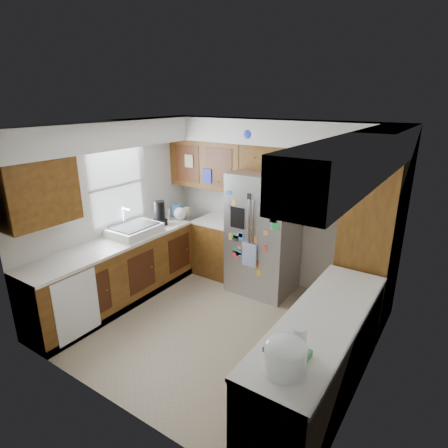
% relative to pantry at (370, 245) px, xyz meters
% --- Properties ---
extents(floor, '(3.60, 3.60, 0.00)m').
position_rel_pantry_xyz_m(floor, '(-1.50, -1.15, -1.07)').
color(floor, tan).
rests_on(floor, ground).
extents(room_shell, '(3.64, 3.24, 2.52)m').
position_rel_pantry_xyz_m(room_shell, '(-1.61, -0.79, 0.75)').
color(room_shell, beige).
rests_on(room_shell, ground).
extents(left_counter_run, '(1.36, 3.20, 0.92)m').
position_rel_pantry_xyz_m(left_counter_run, '(-2.86, -1.12, -0.65)').
color(left_counter_run, '#482A0D').
rests_on(left_counter_run, ground).
extents(right_counter_run, '(0.63, 2.25, 0.92)m').
position_rel_pantry_xyz_m(right_counter_run, '(0.00, -1.62, -0.65)').
color(right_counter_run, '#482A0D').
rests_on(right_counter_run, ground).
extents(pantry, '(0.60, 0.90, 2.15)m').
position_rel_pantry_xyz_m(pantry, '(0.00, 0.00, 0.00)').
color(pantry, '#482A0D').
rests_on(pantry, ground).
extents(fridge, '(0.90, 0.79, 1.80)m').
position_rel_pantry_xyz_m(fridge, '(-1.50, 0.05, -0.17)').
color(fridge, gray).
rests_on(fridge, ground).
extents(bridge_cabinet, '(0.96, 0.34, 0.35)m').
position_rel_pantry_xyz_m(bridge_cabinet, '(-1.50, 0.28, 0.90)').
color(bridge_cabinet, '#482A0D').
rests_on(bridge_cabinet, fridge).
extents(fridge_top_items, '(0.68, 0.40, 0.29)m').
position_rel_pantry_xyz_m(fridge_top_items, '(-1.63, 0.25, 1.21)').
color(fridge_top_items, '#2437CC').
rests_on(fridge_top_items, bridge_cabinet).
extents(sink_assembly, '(0.52, 0.70, 0.37)m').
position_rel_pantry_xyz_m(sink_assembly, '(-3.00, -1.05, -0.09)').
color(sink_assembly, white).
rests_on(sink_assembly, left_counter_run).
extents(left_counter_clutter, '(0.35, 0.83, 0.38)m').
position_rel_pantry_xyz_m(left_counter_clutter, '(-2.97, -0.33, -0.02)').
color(left_counter_clutter, black).
rests_on(left_counter_clutter, left_counter_run).
extents(rice_cooker, '(0.32, 0.31, 0.27)m').
position_rel_pantry_xyz_m(rice_cooker, '(-0.00, -2.45, -0.01)').
color(rice_cooker, white).
rests_on(rice_cooker, right_counter_run).
extents(paper_towel, '(0.12, 0.12, 0.27)m').
position_rel_pantry_xyz_m(paper_towel, '(0.02, -2.26, -0.02)').
color(paper_towel, white).
rests_on(paper_towel, right_counter_run).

